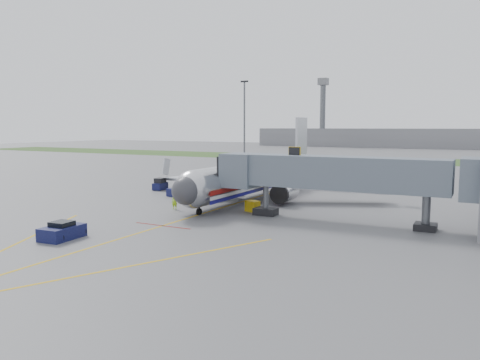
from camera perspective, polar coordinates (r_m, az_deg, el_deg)
The scene contains 16 objects.
ground at distance 45.70m, azimuth -6.38°, elevation -4.63°, with size 400.00×400.00×0.00m, color #565659.
grass_strip at distance 129.82m, azimuth 16.57°, elevation 2.37°, with size 300.00×25.00×0.01m, color #2D4C1E.
apron_markings at distance 39.94m, azimuth -12.39°, elevation -6.37°, with size 21.52×50.00×0.01m.
airliner at distance 58.40m, azimuth 2.03°, elevation 0.46°, with size 32.10×35.67×10.25m.
jet_bridge at distance 44.05m, azimuth 11.32°, elevation 0.74°, with size 25.30×4.00×6.90m.
light_mast_left at distance 120.49m, azimuth 0.54°, elevation 7.46°, with size 2.00×0.44×20.40m.
distant_terminal at distance 210.07m, azimuth 18.24°, elevation 4.89°, with size 120.00×14.00×8.00m, color slate.
control_tower at distance 212.49m, azimuth 10.05°, elevation 8.72°, with size 4.00×4.00×30.00m.
pushback_tug at distance 39.62m, azimuth -20.86°, elevation -5.89°, with size 2.34×3.53×1.41m.
baggage_tug at distance 66.36m, azimuth -9.70°, elevation -0.56°, with size 1.50×2.51×1.67m.
baggage_cart_a at distance 60.99m, azimuth -2.77°, elevation -0.89°, with size 2.24×2.24×1.86m.
baggage_cart_b at distance 56.75m, azimuth -3.42°, elevation -1.48°, with size 1.94×1.94×1.80m.
baggage_cart_c at distance 59.44m, azimuth -6.99°, elevation -1.26°, with size 1.89×1.89×1.60m.
belt_loader at distance 60.74m, azimuth -7.01°, elevation -1.31°, with size 2.63×4.97×2.35m.
ground_power_cart at distance 48.76m, azimuth 1.53°, elevation -3.22°, with size 1.65×1.36×1.14m.
ramp_worker at distance 50.54m, azimuth -7.98°, elevation -2.60°, with size 0.62×0.41×1.71m, color #A0E01A.
Camera 1 is at (25.29, -37.03, 8.81)m, focal length 35.00 mm.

